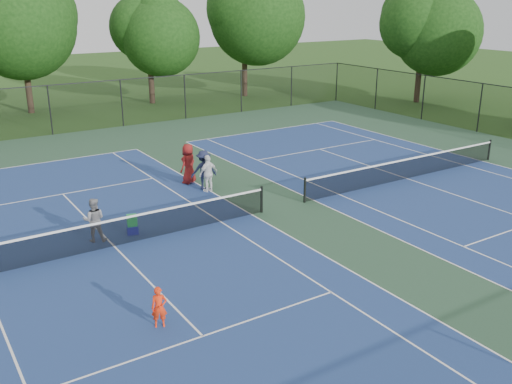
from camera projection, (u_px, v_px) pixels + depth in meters
ground at (284, 207)px, 22.78m from camera, size 140.00×140.00×0.00m
court_pad at (284, 207)px, 22.78m from camera, size 36.00×36.00×0.01m
tennis_court_left at (114, 244)px, 19.17m from camera, size 12.00×23.83×1.07m
tennis_court_right at (407, 177)px, 26.33m from camera, size 12.00×23.83×1.07m
perimeter_fence at (284, 169)px, 22.26m from camera, size 36.08×36.08×3.02m
tree_back_b at (19, 18)px, 39.28m from camera, size 7.60×7.60×10.03m
tree_back_c at (148, 32)px, 43.45m from camera, size 6.00×6.00×8.40m
tree_back_d at (244, 12)px, 46.32m from camera, size 7.80×7.80×10.37m
tree_side_e at (423, 27)px, 43.81m from camera, size 6.60×6.60×8.87m
child_player at (159, 307)px, 14.37m from camera, size 0.47×0.39×1.10m
instructor at (94, 220)px, 19.40m from camera, size 0.92×0.84×1.55m
bystander_a at (208, 173)px, 24.41m from camera, size 1.01×0.58×1.62m
bystander_b at (204, 170)px, 24.68m from camera, size 1.25×0.90×1.74m
bystander_c at (188, 164)px, 25.48m from camera, size 1.05×0.92×1.81m
ball_crate at (133, 230)px, 20.17m from camera, size 0.46×0.40×0.32m
ball_hopper at (132, 220)px, 20.05m from camera, size 0.40×0.36×0.40m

